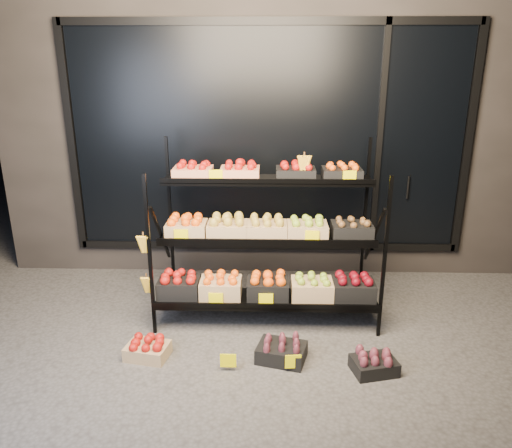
{
  "coord_description": "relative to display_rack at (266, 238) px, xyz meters",
  "views": [
    {
      "loc": [
        0.02,
        -3.84,
        2.44
      ],
      "look_at": [
        -0.1,
        0.55,
        0.94
      ],
      "focal_mm": 35.0,
      "sensor_mm": 36.0,
      "label": 1
    }
  ],
  "objects": [
    {
      "name": "ground",
      "position": [
        0.01,
        -0.6,
        -0.79
      ],
      "size": [
        24.0,
        24.0,
        0.0
      ],
      "primitive_type": "plane",
      "color": "#514F4C",
      "rests_on": "ground"
    },
    {
      "name": "floor_crate_left",
      "position": [
        -0.99,
        -0.82,
        -0.7
      ],
      "size": [
        0.39,
        0.32,
        0.18
      ],
      "rotation": [
        0.0,
        0.0,
        -0.2
      ],
      "color": "tan",
      "rests_on": "ground"
    },
    {
      "name": "display_rack",
      "position": [
        0.0,
        0.0,
        0.0
      ],
      "size": [
        2.18,
        1.02,
        1.66
      ],
      "color": "black",
      "rests_on": "ground"
    },
    {
      "name": "floor_crate_right",
      "position": [
        0.89,
        -0.98,
        -0.7
      ],
      "size": [
        0.39,
        0.33,
        0.18
      ],
      "rotation": [
        0.0,
        0.0,
        0.24
      ],
      "color": "black",
      "rests_on": "ground"
    },
    {
      "name": "tag_floor_b",
      "position": [
        0.23,
        -1.0,
        -0.73
      ],
      "size": [
        0.13,
        0.01,
        0.12
      ],
      "primitive_type": "cube",
      "color": "#F8E700",
      "rests_on": "ground"
    },
    {
      "name": "tag_floor_a",
      "position": [
        -0.29,
        -1.0,
        -0.73
      ],
      "size": [
        0.13,
        0.01,
        0.12
      ],
      "primitive_type": "cube",
      "color": "#F8E700",
      "rests_on": "ground"
    },
    {
      "name": "floor_crate_midleft",
      "position": [
        0.14,
        -0.82,
        -0.69
      ],
      "size": [
        0.45,
        0.38,
        0.2
      ],
      "rotation": [
        0.0,
        0.0,
        -0.26
      ],
      "color": "black",
      "rests_on": "ground"
    },
    {
      "name": "building",
      "position": [
        0.01,
        1.99,
        0.96
      ],
      "size": [
        6.0,
        2.08,
        3.5
      ],
      "color": "#2D2826",
      "rests_on": "ground"
    }
  ]
}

